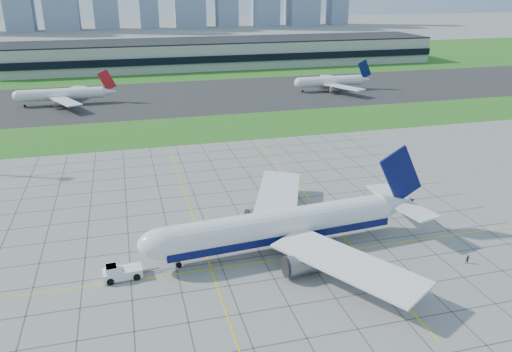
{
  "coord_description": "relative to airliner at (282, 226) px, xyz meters",
  "views": [
    {
      "loc": [
        -22.23,
        -78.58,
        47.75
      ],
      "look_at": [
        5.06,
        23.07,
        7.0
      ],
      "focal_mm": 35.0,
      "sensor_mm": 36.0,
      "label": 1
    }
  ],
  "objects": [
    {
      "name": "terminal",
      "position": [
        35.52,
        228.19,
        2.92
      ],
      "size": [
        260.0,
        43.0,
        15.8
      ],
      "color": "#B7B7B2",
      "rests_on": "ground"
    },
    {
      "name": "apron_markings",
      "position": [
        -4.05,
        9.41,
        -4.96
      ],
      "size": [
        120.0,
        130.0,
        0.03
      ],
      "color": "#474744",
      "rests_on": "ground"
    },
    {
      "name": "distant_jet_2",
      "position": [
        69.04,
        138.61,
        -0.49
      ],
      "size": [
        36.57,
        42.66,
        14.08
      ],
      "color": "white",
      "rests_on": "ground"
    },
    {
      "name": "asphalt_taxiway",
      "position": [
        -4.48,
        143.32,
        -4.94
      ],
      "size": [
        700.0,
        75.0,
        0.04
      ],
      "primitive_type": "cube",
      "color": "#383838",
      "rests_on": "ground"
    },
    {
      "name": "crew_near",
      "position": [
        -29.55,
        -3.11,
        -4.06
      ],
      "size": [
        0.8,
        0.74,
        1.83
      ],
      "primitive_type": "imported",
      "rotation": [
        0.0,
        0.0,
        0.61
      ],
      "color": "black",
      "rests_on": "ground"
    },
    {
      "name": "ground",
      "position": [
        -4.48,
        -1.68,
        -4.97
      ],
      "size": [
        1400.0,
        1400.0,
        0.0
      ],
      "primitive_type": "plane",
      "color": "gray",
      "rests_on": "ground"
    },
    {
      "name": "crew_far",
      "position": [
        31.06,
        -13.91,
        -4.14
      ],
      "size": [
        0.94,
        0.81,
        1.67
      ],
      "primitive_type": "imported",
      "rotation": [
        0.0,
        0.0,
        -0.25
      ],
      "color": "#2A281C",
      "rests_on": "ground"
    },
    {
      "name": "airliner",
      "position": [
        0.0,
        0.0,
        0.0
      ],
      "size": [
        57.77,
        58.34,
        18.18
      ],
      "rotation": [
        0.0,
        0.0,
        0.08
      ],
      "color": "white",
      "rests_on": "ground"
    },
    {
      "name": "grass_median",
      "position": [
        -4.48,
        88.32,
        -4.95
      ],
      "size": [
        700.0,
        35.0,
        0.04
      ],
      "primitive_type": "cube",
      "color": "#287020",
      "rests_on": "ground"
    },
    {
      "name": "distant_jet_1",
      "position": [
        -51.09,
        140.34,
        -0.49
      ],
      "size": [
        39.27,
        42.66,
        14.08
      ],
      "color": "white",
      "rests_on": "ground"
    },
    {
      "name": "grass_far",
      "position": [
        -4.48,
        253.32,
        -4.95
      ],
      "size": [
        700.0,
        145.0,
        0.04
      ],
      "primitive_type": "cube",
      "color": "#287020",
      "rests_on": "ground"
    },
    {
      "name": "pushback_tug",
      "position": [
        -30.09,
        -2.53,
        -3.78
      ],
      "size": [
        9.76,
        3.84,
        2.69
      ],
      "rotation": [
        0.0,
        0.0,
        0.08
      ],
      "color": "white",
      "rests_on": "ground"
    }
  ]
}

